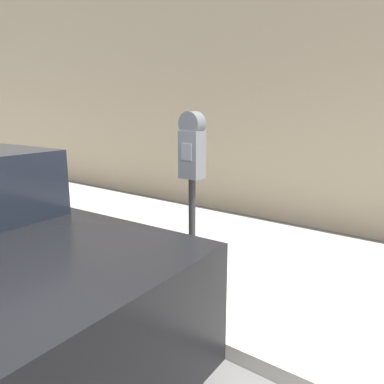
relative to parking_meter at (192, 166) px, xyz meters
The scene contains 3 objects.
sidewalk 1.69m from the parking_meter, 60.00° to the left, with size 24.00×2.80×0.12m.
building_facade 3.30m from the parking_meter, 79.05° to the left, with size 24.00×0.30×4.79m.
parking_meter is the anchor object (origin of this frame).
Camera 1 is at (1.19, -1.17, 1.72)m, focal length 35.00 mm.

